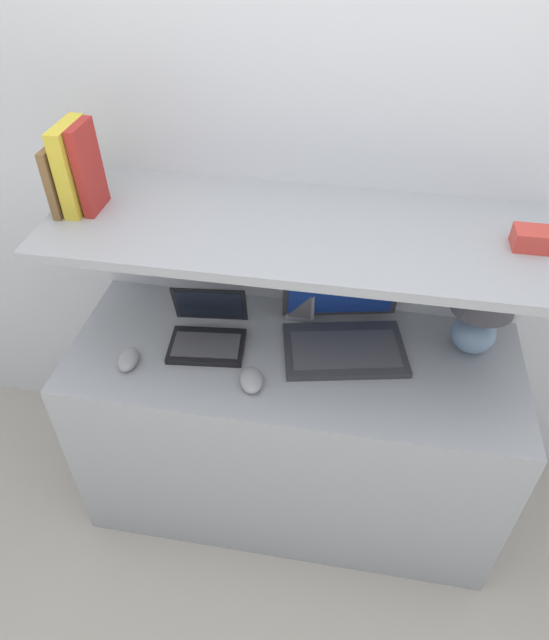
{
  "coord_description": "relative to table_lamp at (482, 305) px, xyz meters",
  "views": [
    {
      "loc": [
        0.16,
        -1.0,
        2.02
      ],
      "look_at": [
        -0.06,
        0.28,
        0.9
      ],
      "focal_mm": 32.0,
      "sensor_mm": 36.0,
      "label": 1
    }
  ],
  "objects": [
    {
      "name": "ground_plane",
      "position": [
        -0.55,
        -0.42,
        -0.93
      ],
      "size": [
        12.0,
        12.0,
        0.0
      ],
      "primitive_type": "plane",
      "color": "#B2AD9E"
    },
    {
      "name": "table_lamp",
      "position": [
        0.0,
        0.0,
        0.0
      ],
      "size": [
        0.19,
        0.19,
        0.3
      ],
      "color": "#7593B2",
      "rests_on": "desk"
    },
    {
      "name": "second_mouse",
      "position": [
        -1.05,
        -0.26,
        -0.15
      ],
      "size": [
        0.07,
        0.11,
        0.04
      ],
      "color": "#99999E",
      "rests_on": "desk"
    },
    {
      "name": "shelf_gadget",
      "position": [
        0.05,
        -0.07,
        0.28
      ],
      "size": [
        0.09,
        0.07,
        0.05
      ],
      "color": "#CC3D33",
      "rests_on": "shelf"
    },
    {
      "name": "laptop_small",
      "position": [
        -0.83,
        -0.11,
        -0.14
      ],
      "size": [
        0.26,
        0.24,
        0.17
      ],
      "color": "black",
      "rests_on": "desk"
    },
    {
      "name": "shelf",
      "position": [
        -0.55,
        -0.07,
        0.24
      ],
      "size": [
        1.44,
        0.51,
        0.03
      ],
      "color": "#999EA3",
      "rests_on": "back_riser"
    },
    {
      "name": "laptop_large",
      "position": [
        -0.4,
        -0.04,
        -0.13
      ],
      "size": [
        0.43,
        0.37,
        0.25
      ],
      "color": "#333338",
      "rests_on": "desk"
    },
    {
      "name": "router_box",
      "position": [
        -0.56,
        0.08,
        -0.11
      ],
      "size": [
        0.1,
        0.09,
        0.13
      ],
      "color": "gray",
      "rests_on": "desk"
    },
    {
      "name": "book_yellow",
      "position": [
        -1.19,
        -0.07,
        0.38
      ],
      "size": [
        0.04,
        0.16,
        0.25
      ],
      "color": "gold",
      "rests_on": "shelf"
    },
    {
      "name": "desk",
      "position": [
        -0.55,
        -0.13,
        -0.55
      ],
      "size": [
        1.44,
        0.56,
        0.75
      ],
      "color": "#999EA3",
      "rests_on": "ground_plane"
    },
    {
      "name": "computer_mouse",
      "position": [
        -0.66,
        -0.28,
        -0.15
      ],
      "size": [
        0.09,
        0.12,
        0.04
      ],
      "color": "#99999E",
      "rests_on": "desk"
    },
    {
      "name": "book_red",
      "position": [
        -1.14,
        -0.07,
        0.38
      ],
      "size": [
        0.03,
        0.12,
        0.25
      ],
      "color": "#A82823",
      "rests_on": "shelf"
    },
    {
      "name": "wall_back",
      "position": [
        -0.55,
        0.21,
        0.27
      ],
      "size": [
        6.0,
        0.05,
        2.4
      ],
      "color": "silver",
      "rests_on": "ground_plane"
    },
    {
      "name": "book_brown",
      "position": [
        -1.23,
        -0.07,
        0.35
      ],
      "size": [
        0.02,
        0.17,
        0.19
      ],
      "color": "brown",
      "rests_on": "shelf"
    },
    {
      "name": "back_riser",
      "position": [
        -0.55,
        0.17,
        -0.35
      ],
      "size": [
        1.44,
        0.04,
        1.16
      ],
      "color": "silver",
      "rests_on": "ground_plane"
    }
  ]
}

